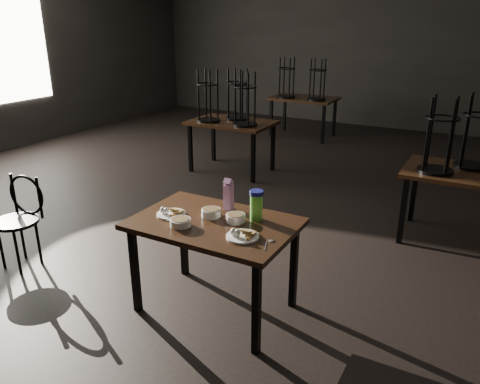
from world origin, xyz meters
The scene contains 13 objects.
main_table centered at (0.64, -1.25, 0.67)m, with size 1.20×0.80×0.75m.
plate_left centered at (0.29, -1.31, 0.77)m, with size 0.22×0.22×0.07m.
plate_right centered at (0.95, -1.39, 0.77)m, with size 0.23×0.23×0.07m.
bowl_near centered at (0.57, -1.18, 0.78)m, with size 0.15×0.15×0.06m.
bowl_far centered at (0.78, -1.18, 0.78)m, with size 0.14×0.14×0.06m.
bowl_big centered at (0.47, -1.43, 0.78)m, with size 0.15×0.15×0.05m.
juice_carton centered at (0.61, -1.00, 0.87)m, with size 0.07×0.07×0.25m.
water_bottle centered at (0.90, -1.07, 0.87)m, with size 0.13×0.13×0.23m.
spoon centered at (1.15, -1.35, 0.75)m, with size 0.05×0.17×0.01m.
bentwood_chair centered at (-1.29, -1.47, 0.50)m, with size 0.41×0.40×0.83m.
bg_table_left centered at (-1.01, 1.87, 0.78)m, with size 1.20×0.80×1.48m.
bg_table_right centered at (2.20, 0.93, 0.78)m, with size 1.20×0.80×1.48m.
bg_table_far centered at (-0.88, 4.38, 0.75)m, with size 1.20×0.80×1.48m.
Camera 1 is at (2.33, -3.93, 2.16)m, focal length 35.00 mm.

